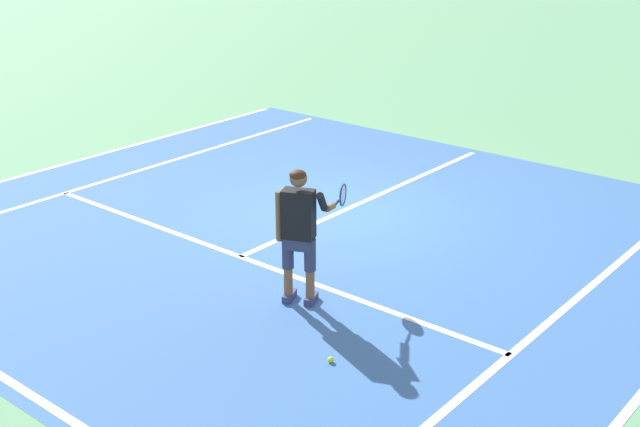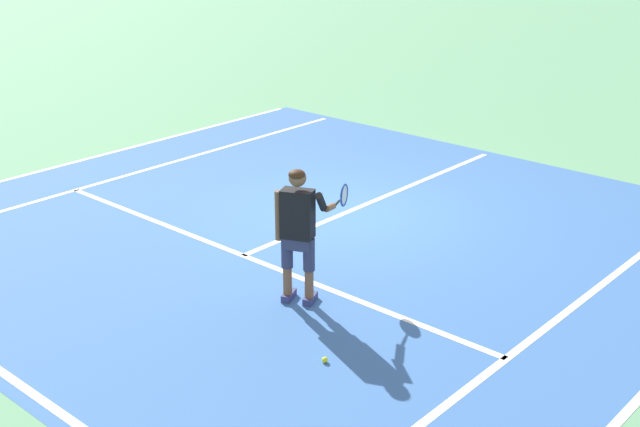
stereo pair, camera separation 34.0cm
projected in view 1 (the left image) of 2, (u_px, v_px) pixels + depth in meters
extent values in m
plane|color=#609E70|center=(338.00, 213.00, 13.04)|extent=(80.00, 80.00, 0.00)
cube|color=#3866A8|center=(302.00, 229.00, 12.42)|extent=(10.98, 10.56, 0.00)
cube|color=white|center=(240.00, 257.00, 11.46)|extent=(8.23, 0.10, 0.01)
cube|color=white|center=(376.00, 196.00, 13.77)|extent=(0.10, 6.40, 0.01)
cube|color=white|center=(128.00, 174.00, 14.86)|extent=(0.10, 10.16, 0.01)
cube|color=white|center=(562.00, 311.00, 9.97)|extent=(0.10, 10.16, 0.01)
cube|color=white|center=(82.00, 159.00, 15.67)|extent=(0.10, 10.16, 0.01)
cube|color=navy|center=(289.00, 296.00, 10.25)|extent=(0.21, 0.30, 0.09)
cube|color=navy|center=(311.00, 299.00, 10.18)|extent=(0.21, 0.30, 0.09)
cylinder|color=brown|center=(288.00, 281.00, 10.14)|extent=(0.11, 0.11, 0.36)
cylinder|color=#2D3351|center=(288.00, 252.00, 10.00)|extent=(0.14, 0.14, 0.41)
cylinder|color=brown|center=(310.00, 284.00, 10.06)|extent=(0.11, 0.11, 0.36)
cylinder|color=#2D3351|center=(310.00, 255.00, 9.93)|extent=(0.14, 0.14, 0.41)
cube|color=#2D3351|center=(299.00, 241.00, 9.90)|extent=(0.39, 0.32, 0.20)
cube|color=black|center=(298.00, 214.00, 9.78)|extent=(0.44, 0.35, 0.60)
cylinder|color=brown|center=(279.00, 216.00, 9.86)|extent=(0.09, 0.09, 0.62)
cylinder|color=black|center=(322.00, 202.00, 9.74)|extent=(0.19, 0.28, 0.29)
cylinder|color=brown|center=(330.00, 207.00, 9.97)|extent=(0.19, 0.30, 0.14)
sphere|color=brown|center=(298.00, 178.00, 9.63)|extent=(0.21, 0.21, 0.21)
ellipsoid|color=#382314|center=(298.00, 175.00, 9.59)|extent=(0.26, 0.26, 0.12)
cylinder|color=#232326|center=(336.00, 204.00, 10.17)|extent=(0.11, 0.20, 0.03)
cylinder|color=#1E479E|center=(339.00, 200.00, 10.30)|extent=(0.06, 0.10, 0.02)
torus|color=#1E479E|center=(343.00, 195.00, 10.47)|extent=(0.14, 0.28, 0.30)
cylinder|color=silver|center=(343.00, 195.00, 10.47)|extent=(0.10, 0.23, 0.25)
sphere|color=#CCE02D|center=(331.00, 360.00, 8.87)|extent=(0.07, 0.07, 0.07)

